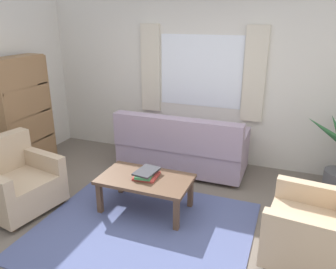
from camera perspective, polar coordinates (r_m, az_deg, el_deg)
name	(u,v)px	position (r m, az deg, el deg)	size (l,w,h in m)	color
ground_plane	(143,230)	(3.89, -4.34, -16.07)	(6.24, 6.24, 0.00)	#6B6056
wall_back	(201,80)	(5.37, 5.71, 9.24)	(5.32, 0.12, 2.60)	silver
window_with_curtains	(200,72)	(5.26, 5.52, 10.69)	(1.98, 0.07, 1.40)	white
area_rug	(143,230)	(3.89, -4.34, -15.99)	(2.35, 2.03, 0.01)	#4C5684
couch	(181,148)	(5.05, 2.30, -2.41)	(1.90, 0.82, 0.92)	#998499
armchair_left	(15,182)	(4.51, -24.79, -7.36)	(0.96, 0.97, 0.88)	tan
armchair_right	(318,229)	(3.59, 24.33, -14.53)	(0.90, 0.92, 0.88)	tan
coffee_table	(145,182)	(4.05, -3.89, -8.12)	(1.10, 0.64, 0.44)	brown
book_stack_on_table	(146,174)	(4.03, -3.73, -6.70)	(0.29, 0.36, 0.08)	#B23833
bookshelf	(27,119)	(5.49, -23.05, 2.40)	(0.30, 0.94, 1.72)	olive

